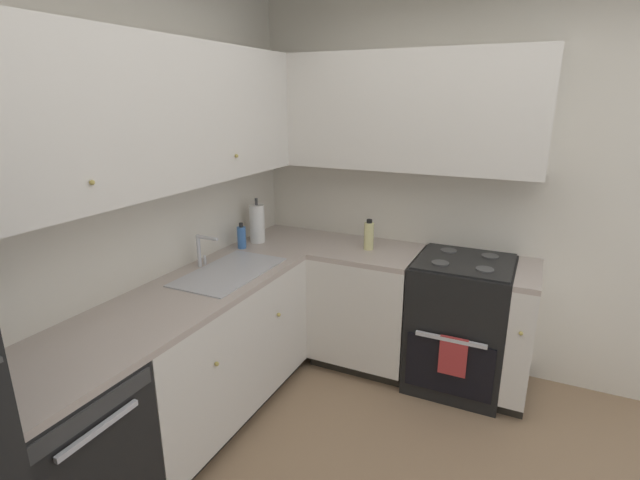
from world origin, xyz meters
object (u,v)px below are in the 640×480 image
dishwasher (56,468)px  oven_range (460,322)px  oil_bottle (369,236)px  soap_bottle (242,237)px  paper_towel_roll (257,224)px

dishwasher → oven_range: size_ratio=0.82×
oil_bottle → dishwasher: bearing=162.4°
oven_range → oil_bottle: bearing=91.6°
soap_bottle → oil_bottle: (0.36, -0.83, 0.02)m
oven_range → oil_bottle: 0.86m
soap_bottle → oil_bottle: 0.90m
paper_towel_roll → soap_bottle: bearing=173.5°
oven_range → soap_bottle: 1.62m
dishwasher → oil_bottle: oil_bottle is taller
dishwasher → oil_bottle: bearing=-17.6°
oven_range → paper_towel_roll: size_ratio=3.05×
oven_range → oil_bottle: oil_bottle is taller
dishwasher → soap_bottle: 1.77m
dishwasher → oil_bottle: 2.21m
oven_range → oil_bottle: size_ratio=4.78×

